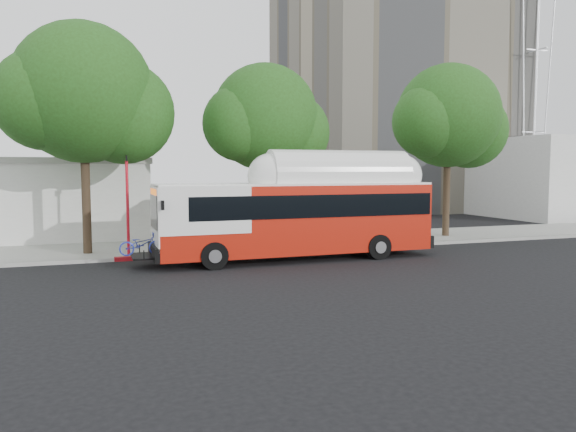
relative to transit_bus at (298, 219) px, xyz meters
name	(u,v)px	position (x,y,z in m)	size (l,w,h in m)	color
ground	(336,266)	(0.84, -1.90, -1.68)	(120.00, 120.00, 0.00)	black
sidewalk	(282,243)	(0.84, 4.60, -1.60)	(60.00, 5.00, 0.15)	gray
curb_strip	(300,250)	(0.84, 2.00, -1.60)	(60.00, 0.30, 0.15)	gray
red_curb_segment	(235,253)	(-2.16, 2.00, -1.60)	(10.00, 0.32, 0.16)	maroon
street_tree_left	(95,99)	(-7.68, 3.66, 4.92)	(6.67, 5.80, 9.74)	#2D2116
street_tree_mid	(273,122)	(0.25, 4.16, 4.23)	(5.75, 5.00, 8.62)	#2D2116
street_tree_right	(455,120)	(10.28, 3.96, 4.58)	(6.21, 5.40, 9.18)	#2D2116
apartment_tower	(390,19)	(18.84, 26.10, 15.94)	(18.00, 18.00, 37.00)	gray
transit_bus	(298,219)	(0.00, 0.00, 0.00)	(12.19, 2.73, 3.59)	#AF1A0C
signal_pole	(128,206)	(-6.55, 2.49, 0.50)	(0.12, 0.40, 4.26)	red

